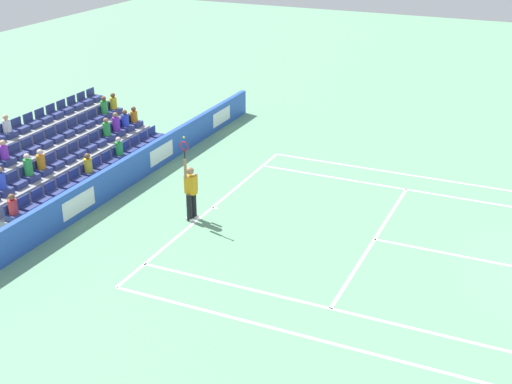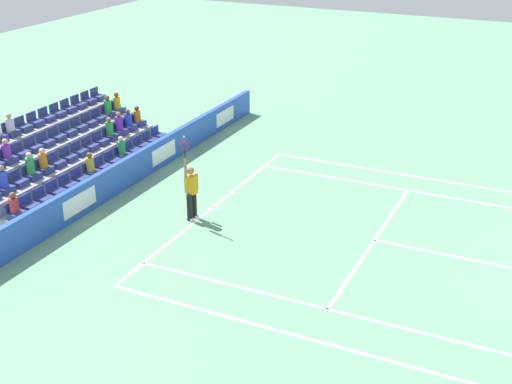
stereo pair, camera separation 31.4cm
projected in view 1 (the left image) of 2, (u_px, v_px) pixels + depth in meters
name	position (u px, v px, depth m)	size (l,w,h in m)	color
line_baseline	(212.00, 207.00, 22.94)	(10.97, 0.10, 0.01)	white
line_service	(375.00, 239.00, 20.88)	(8.23, 0.10, 0.01)	white
line_centre_service	(485.00, 261.00, 19.67)	(0.10, 6.40, 0.01)	white
line_singles_sideline_left	(348.00, 313.00, 17.27)	(0.10, 11.89, 0.01)	white
line_singles_sideline_right	(419.00, 192.00, 24.14)	(0.10, 11.89, 0.01)	white
line_doubles_sideline_left	(330.00, 343.00, 16.13)	(0.10, 11.89, 0.01)	white
line_doubles_sideline_right	(427.00, 178.00, 25.28)	(0.10, 11.89, 0.01)	white
line_centre_mark	(215.00, 208.00, 22.91)	(0.10, 0.20, 0.01)	white
sponsor_barrier	(121.00, 176.00, 24.06)	(19.94, 0.22, 1.07)	blue
tennis_player	(191.00, 191.00, 21.74)	(0.51, 0.39, 2.85)	black
stadium_stand	(53.00, 159.00, 25.10)	(8.68, 3.80, 2.57)	gray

